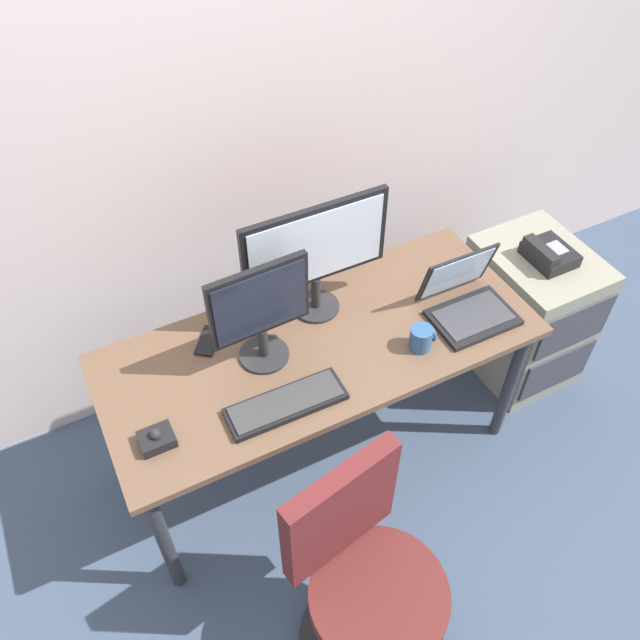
# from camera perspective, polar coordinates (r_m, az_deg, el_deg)

# --- Properties ---
(ground_plane) EXTENTS (8.00, 8.00, 0.00)m
(ground_plane) POSITION_cam_1_polar(r_m,az_deg,el_deg) (2.95, -0.00, -11.15)
(ground_plane) COLOR #3B4A60
(back_wall) EXTENTS (6.00, 0.10, 2.80)m
(back_wall) POSITION_cam_1_polar(r_m,az_deg,el_deg) (2.46, -7.81, 19.91)
(back_wall) COLOR beige
(back_wall) RESTS_ON ground
(desk) EXTENTS (1.62, 0.68, 0.71)m
(desk) POSITION_cam_1_polar(r_m,az_deg,el_deg) (2.43, -0.00, -3.16)
(desk) COLOR brown
(desk) RESTS_ON ground
(file_cabinet) EXTENTS (0.42, 0.53, 0.68)m
(file_cabinet) POSITION_cam_1_polar(r_m,az_deg,el_deg) (3.14, 17.70, 0.64)
(file_cabinet) COLOR gray
(file_cabinet) RESTS_ON ground
(desk_phone) EXTENTS (0.17, 0.20, 0.09)m
(desk_phone) POSITION_cam_1_polar(r_m,az_deg,el_deg) (2.88, 19.44, 5.56)
(desk_phone) COLOR black
(desk_phone) RESTS_ON file_cabinet
(office_chair) EXTENTS (0.52, 0.52, 0.91)m
(office_chair) POSITION_cam_1_polar(r_m,az_deg,el_deg) (2.24, 4.02, -22.33)
(office_chair) COLOR black
(office_chair) RESTS_ON ground
(monitor_main) EXTENTS (0.56, 0.18, 0.47)m
(monitor_main) POSITION_cam_1_polar(r_m,az_deg,el_deg) (2.30, -0.37, 6.07)
(monitor_main) COLOR #262628
(monitor_main) RESTS_ON desk
(monitor_side) EXTENTS (0.36, 0.18, 0.42)m
(monitor_side) POSITION_cam_1_polar(r_m,az_deg,el_deg) (2.17, -5.29, 0.89)
(monitor_side) COLOR #262628
(monitor_side) RESTS_ON desk
(keyboard) EXTENTS (0.41, 0.14, 0.03)m
(keyboard) POSITION_cam_1_polar(r_m,az_deg,el_deg) (2.19, -3.01, -7.34)
(keyboard) COLOR black
(keyboard) RESTS_ON desk
(laptop) EXTENTS (0.31, 0.28, 0.23)m
(laptop) POSITION_cam_1_polar(r_m,az_deg,el_deg) (2.51, 12.82, 1.65)
(laptop) COLOR black
(laptop) RESTS_ON desk
(trackball_mouse) EXTENTS (0.11, 0.09, 0.07)m
(trackball_mouse) POSITION_cam_1_polar(r_m,az_deg,el_deg) (2.16, -14.18, -10.08)
(trackball_mouse) COLOR black
(trackball_mouse) RESTS_ON desk
(coffee_mug) EXTENTS (0.09, 0.08, 0.09)m
(coffee_mug) POSITION_cam_1_polar(r_m,az_deg,el_deg) (2.35, 8.92, -1.57)
(coffee_mug) COLOR #2B5181
(coffee_mug) RESTS_ON desk
(cell_phone) EXTENTS (0.14, 0.15, 0.01)m
(cell_phone) POSITION_cam_1_polar(r_m,az_deg,el_deg) (2.41, -9.81, -1.81)
(cell_phone) COLOR black
(cell_phone) RESTS_ON desk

